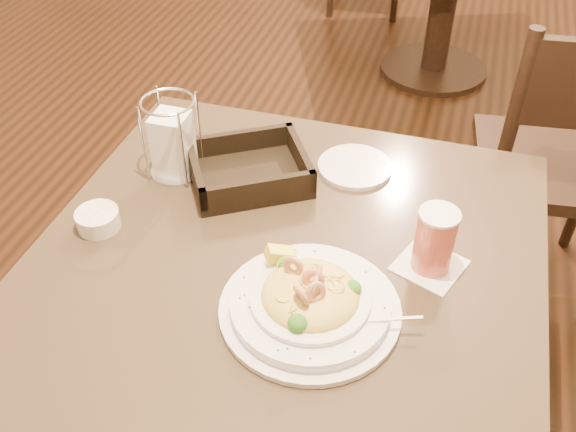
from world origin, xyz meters
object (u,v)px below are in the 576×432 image
(pasta_bowl, at_px, (310,300))
(main_table, at_px, (285,339))
(butter_ramekin, at_px, (98,220))
(bread_basket, at_px, (249,172))
(drink_glass, at_px, (434,241))
(side_plate, at_px, (355,167))
(napkin_caddy, at_px, (173,142))
(dining_chair_near, at_px, (559,161))

(pasta_bowl, bearing_deg, main_table, 124.61)
(pasta_bowl, relative_size, butter_ramekin, 4.06)
(bread_basket, xyz_separation_m, butter_ramekin, (-0.22, -0.22, -0.00))
(main_table, bearing_deg, pasta_bowl, -55.39)
(drink_glass, distance_m, side_plate, 0.31)
(drink_glass, xyz_separation_m, napkin_caddy, (-0.54, 0.13, 0.01))
(main_table, height_order, butter_ramekin, butter_ramekin)
(dining_chair_near, distance_m, butter_ramekin, 1.25)
(dining_chair_near, xyz_separation_m, butter_ramekin, (-0.90, -0.83, 0.25))
(napkin_caddy, distance_m, side_plate, 0.38)
(bread_basket, distance_m, side_plate, 0.22)
(main_table, distance_m, drink_glass, 0.39)
(main_table, height_order, side_plate, side_plate)
(main_table, height_order, bread_basket, bread_basket)
(pasta_bowl, height_order, butter_ramekin, pasta_bowl)
(main_table, xyz_separation_m, drink_glass, (0.25, 0.05, 0.29))
(dining_chair_near, height_order, side_plate, dining_chair_near)
(dining_chair_near, distance_m, pasta_bowl, 1.06)
(drink_glass, height_order, side_plate, drink_glass)
(drink_glass, relative_size, side_plate, 0.90)
(side_plate, bearing_deg, dining_chair_near, 46.72)
(side_plate, bearing_deg, main_table, -102.27)
(main_table, relative_size, bread_basket, 3.08)
(napkin_caddy, bearing_deg, butter_ramekin, -108.71)
(drink_glass, distance_m, napkin_caddy, 0.55)
(drink_glass, relative_size, napkin_caddy, 0.81)
(drink_glass, bearing_deg, butter_ramekin, -173.11)
(pasta_bowl, distance_m, side_plate, 0.40)
(main_table, distance_m, pasta_bowl, 0.29)
(pasta_bowl, height_order, napkin_caddy, napkin_caddy)
(pasta_bowl, relative_size, side_plate, 2.11)
(bread_basket, bearing_deg, butter_ramekin, -135.96)
(butter_ramekin, bearing_deg, dining_chair_near, 42.52)
(main_table, bearing_deg, butter_ramekin, -176.49)
(main_table, bearing_deg, side_plate, 77.73)
(main_table, xyz_separation_m, dining_chair_near, (0.55, 0.81, -0.01))
(bread_basket, height_order, napkin_caddy, napkin_caddy)
(pasta_bowl, bearing_deg, dining_chair_near, 62.82)
(dining_chair_near, xyz_separation_m, side_plate, (-0.48, -0.51, 0.24))
(main_table, distance_m, side_plate, 0.38)
(pasta_bowl, bearing_deg, side_plate, 91.62)
(pasta_bowl, bearing_deg, bread_basket, 124.60)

